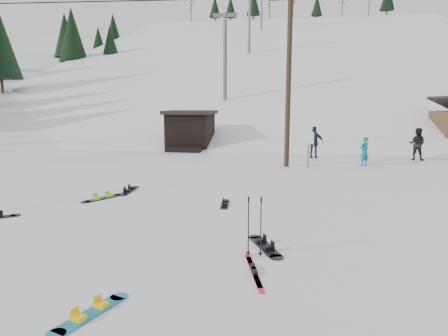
# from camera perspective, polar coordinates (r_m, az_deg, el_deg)

# --- Properties ---
(ground) EXTENTS (200.00, 200.00, 0.00)m
(ground) POSITION_cam_1_polar(r_m,az_deg,el_deg) (8.11, -7.79, -15.28)
(ground) COLOR silver
(ground) RESTS_ON ground
(ski_slope) EXTENTS (60.00, 85.24, 65.97)m
(ski_slope) POSITION_cam_1_polar(r_m,az_deg,el_deg) (63.93, 7.47, -4.53)
(ski_slope) COLOR white
(ski_slope) RESTS_ON ground
(ridge_left) EXTENTS (47.54, 95.03, 58.38)m
(ridge_left) POSITION_cam_1_polar(r_m,az_deg,el_deg) (68.55, -24.51, -3.51)
(ridge_left) COLOR silver
(ridge_left) RESTS_ON ground
(treeline_left) EXTENTS (20.00, 64.00, 10.00)m
(treeline_left) POSITION_cam_1_polar(r_m,az_deg,el_deg) (59.48, -27.95, 5.12)
(treeline_left) COLOR black
(treeline_left) RESTS_ON ground
(treeline_crest) EXTENTS (50.00, 6.00, 10.00)m
(treeline_crest) POSITION_cam_1_polar(r_m,az_deg,el_deg) (93.10, 8.44, 7.29)
(treeline_crest) COLOR black
(treeline_crest) RESTS_ON ski_slope
(utility_pole) EXTENTS (2.00, 0.26, 9.00)m
(utility_pole) POSITION_cam_1_polar(r_m,az_deg,el_deg) (21.05, 9.22, 12.89)
(utility_pole) COLOR #3A2819
(utility_pole) RESTS_ON ground
(trail_sign) EXTENTS (0.50, 0.09, 1.85)m
(trail_sign) POSITION_cam_1_polar(r_m,az_deg,el_deg) (20.71, 12.01, 3.42)
(trail_sign) COLOR #595B60
(trail_sign) RESTS_ON ground
(lift_hut) EXTENTS (3.40, 4.10, 2.75)m
(lift_hut) POSITION_cam_1_polar(r_m,az_deg,el_deg) (28.95, -4.84, 5.44)
(lift_hut) COLOR black
(lift_hut) RESTS_ON ground
(lift_tower_near) EXTENTS (2.20, 0.36, 8.00)m
(lift_tower_near) POSITION_cam_1_polar(r_m,az_deg,el_deg) (37.80, 0.15, 16.27)
(lift_tower_near) COLOR #595B60
(lift_tower_near) RESTS_ON ski_slope
(lift_tower_mid) EXTENTS (2.20, 0.36, 8.00)m
(lift_tower_mid) POSITION_cam_1_polar(r_m,az_deg,el_deg) (58.39, 3.66, 20.29)
(lift_tower_mid) COLOR #595B60
(lift_tower_mid) RESTS_ON ski_slope
(lift_tower_far) EXTENTS (2.20, 0.36, 8.00)m
(lift_tower_far) POSITION_cam_1_polar(r_m,az_deg,el_deg) (79.22, 5.39, 22.18)
(lift_tower_far) COLOR #595B60
(lift_tower_far) RESTS_ON ski_slope
(hero_snowboard) EXTENTS (0.73, 1.51, 0.11)m
(hero_snowboard) POSITION_cam_1_polar(r_m,az_deg,el_deg) (7.15, -18.59, -19.06)
(hero_snowboard) COLOR #1A79AC
(hero_snowboard) RESTS_ON ground
(hero_skis) EXTENTS (0.58, 1.80, 0.10)m
(hero_skis) POSITION_cam_1_polar(r_m,az_deg,el_deg) (8.29, 4.28, -14.44)
(hero_skis) COLOR red
(hero_skis) RESTS_ON ground
(ski_poles) EXTENTS (0.37, 0.10, 1.34)m
(ski_poles) POSITION_cam_1_polar(r_m,az_deg,el_deg) (8.86, 4.39, -8.27)
(ski_poles) COLOR black
(ski_poles) RESTS_ON ground
(board_scatter_b) EXTENTS (0.39, 1.68, 0.12)m
(board_scatter_b) POSITION_cam_1_polar(r_m,az_deg,el_deg) (15.70, -13.38, -3.13)
(board_scatter_b) COLOR black
(board_scatter_b) RESTS_ON ground
(board_scatter_c) EXTENTS (0.99, 1.53, 0.12)m
(board_scatter_c) POSITION_cam_1_polar(r_m,az_deg,el_deg) (14.74, -16.90, -4.09)
(board_scatter_c) COLOR black
(board_scatter_c) RESTS_ON ground
(board_scatter_d) EXTENTS (0.91, 1.55, 0.12)m
(board_scatter_d) POSITION_cam_1_polar(r_m,az_deg,el_deg) (9.61, 5.86, -11.01)
(board_scatter_d) COLOR black
(board_scatter_d) RESTS_ON ground
(board_scatter_f) EXTENTS (0.36, 1.32, 0.09)m
(board_scatter_f) POSITION_cam_1_polar(r_m,az_deg,el_deg) (13.33, 0.16, -5.12)
(board_scatter_f) COLOR black
(board_scatter_f) RESTS_ON ground
(skier_teal) EXTENTS (0.67, 0.64, 1.54)m
(skier_teal) POSITION_cam_1_polar(r_m,az_deg,el_deg) (22.56, 19.41, 2.28)
(skier_teal) COLOR #0D7087
(skier_teal) RESTS_ON ground
(skier_dark) EXTENTS (1.13, 1.04, 1.88)m
(skier_dark) POSITION_cam_1_polar(r_m,az_deg,el_deg) (25.82, 25.86, 3.10)
(skier_dark) COLOR black
(skier_dark) RESTS_ON ground
(skier_navy) EXTENTS (1.20, 0.69, 1.92)m
(skier_navy) POSITION_cam_1_polar(r_m,az_deg,el_deg) (24.71, 12.78, 3.61)
(skier_navy) COLOR #162037
(skier_navy) RESTS_ON ground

